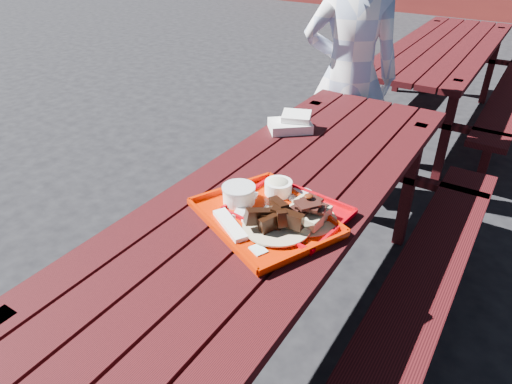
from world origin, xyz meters
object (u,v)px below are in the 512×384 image
picnic_table_far (441,67)px  far_tray (261,215)px  picnic_table_near (275,230)px  near_tray (292,205)px  person (349,78)px

picnic_table_far → far_tray: (0.06, -3.01, 0.21)m
picnic_table_near → far_tray: (0.06, -0.21, 0.21)m
picnic_table_far → near_tray: size_ratio=5.66×
near_tray → person: bearing=104.7°
picnic_table_near → near_tray: 0.27m
far_tray → picnic_table_near: bearing=105.8°
picnic_table_near → picnic_table_far: size_ratio=1.00×
near_tray → person: (-0.37, 1.43, 0.03)m
picnic_table_near → far_tray: bearing=-74.2°
picnic_table_near → picnic_table_far: same height
person → near_tray: bearing=80.8°
near_tray → person: 1.47m
picnic_table_near → near_tray: near_tray is taller
picnic_table_near → person: 1.37m
far_tray → person: (-0.31, 1.53, 0.04)m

